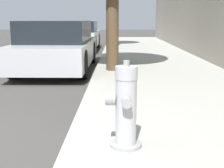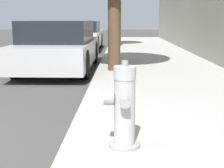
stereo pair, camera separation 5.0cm
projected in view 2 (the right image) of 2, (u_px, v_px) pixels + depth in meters
fire_hydrant at (124, 108)px, 3.11m from camera, size 0.37×0.38×0.88m
parked_car_near at (60, 46)px, 8.61m from camera, size 1.85×4.49×1.35m
parked_car_mid at (81, 36)px, 14.30m from camera, size 1.82×4.05×1.31m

